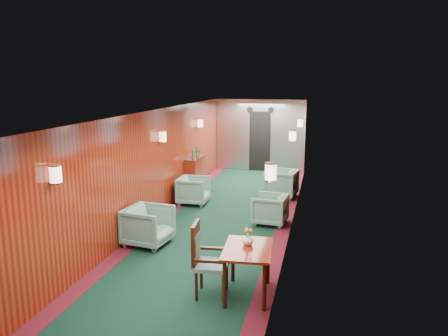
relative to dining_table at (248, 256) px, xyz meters
name	(u,v)px	position (x,y,z in m)	size (l,w,h in m)	color
room	(219,150)	(-1.12, 2.84, 1.03)	(12.00, 12.10, 2.40)	black
bulkhead	(260,136)	(-1.12, 8.75, 0.58)	(2.98, 0.17, 2.39)	silver
windows_right	(292,159)	(0.37, 3.09, 0.85)	(0.02, 8.60, 0.80)	silver
wall_sconces	(225,138)	(-1.12, 3.41, 1.19)	(2.97, 7.97, 0.25)	#FEE6C6
dining_table	(248,256)	(0.00, 0.00, 0.00)	(0.74, 1.00, 0.72)	maroon
side_chair	(205,257)	(-0.60, -0.13, -0.02)	(0.52, 0.55, 1.08)	#225147
credenza	(195,173)	(-2.46, 5.61, -0.12)	(0.33, 1.05, 1.22)	maroon
flower_vase	(248,239)	(-0.02, 0.11, 0.20)	(0.16, 0.16, 0.17)	beige
armchair_left_near	(148,226)	(-2.15, 1.51, -0.24)	(0.78, 0.80, 0.73)	#225147
armchair_left_far	(194,190)	(-2.12, 4.33, -0.26)	(0.72, 0.74, 0.68)	#225147
armchair_right_near	(270,209)	(-0.08, 3.22, -0.28)	(0.69, 0.71, 0.64)	#225147
armchair_right_far	(281,183)	(-0.07, 5.46, -0.24)	(0.78, 0.80, 0.73)	#225147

